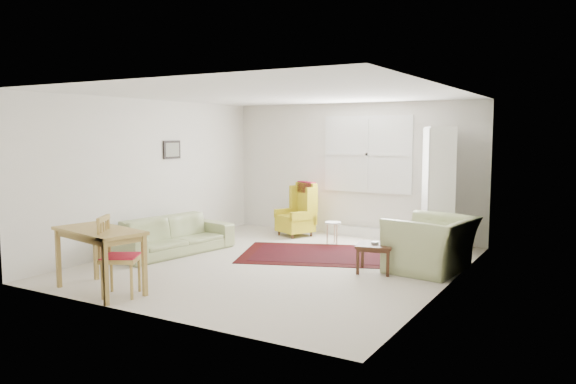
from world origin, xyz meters
The scene contains 10 objects.
room centered at (0.02, 0.21, 1.26)m, with size 5.04×5.54×2.51m.
rug centered at (0.30, 0.90, 0.01)m, with size 2.58×1.66×0.03m, color black, non-canonical shape.
sofa centered at (-1.85, -0.21, 0.41)m, with size 2.01×0.79×0.81m, color #9BA66E.
armchair centered at (2.10, 0.70, 0.46)m, with size 1.18×1.03×0.92m, color #9BA66E.
wingback_chair centered at (-0.90, 2.13, 0.51)m, with size 0.59×0.62×1.02m, color gold, non-canonical shape.
coffee_table centered at (1.43, 0.26, 0.20)m, with size 0.49×0.49×0.40m, color #412214, non-canonical shape.
stool centered at (0.04, 1.81, 0.19)m, with size 0.29×0.29×0.39m, color white, non-canonical shape.
cabinet centered at (1.77, 2.23, 1.02)m, with size 0.43×0.82×2.04m, color silver, non-canonical shape.
desk centered at (-1.12, -2.35, 0.39)m, with size 1.23×0.61×0.78m, color #AF8F46, non-canonical shape.
desk_chair centered at (-0.77, -2.35, 0.48)m, with size 0.42×0.42×0.96m, color #AF8F46, non-canonical shape.
Camera 1 is at (4.24, -7.03, 1.94)m, focal length 35.00 mm.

